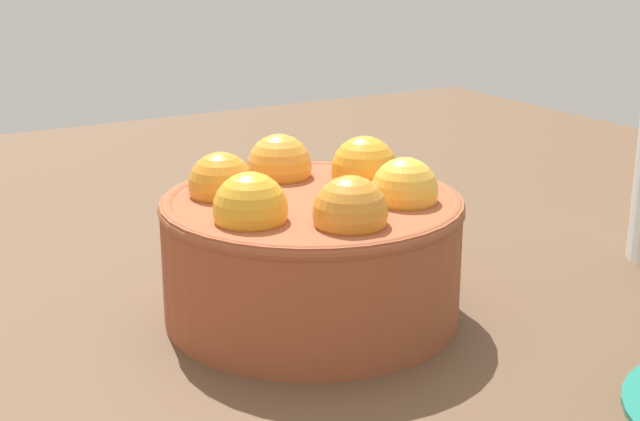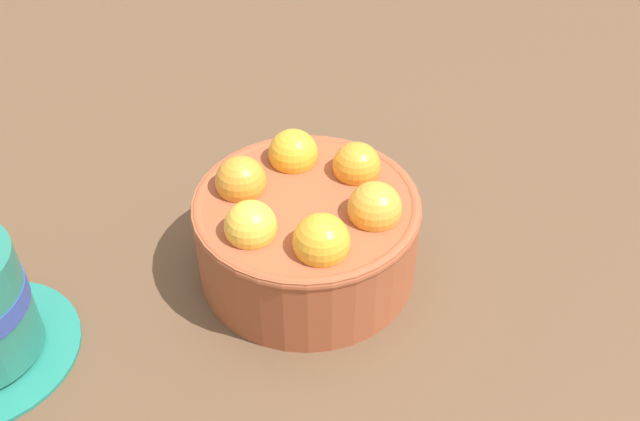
# 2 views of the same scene
# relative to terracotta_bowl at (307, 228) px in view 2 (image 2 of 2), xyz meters

# --- Properties ---
(ground_plane) EXTENTS (1.11, 1.15, 0.04)m
(ground_plane) POSITION_rel_terracotta_bowl_xyz_m (0.00, 0.00, -0.06)
(ground_plane) COLOR brown
(terracotta_bowl) EXTENTS (0.17, 0.17, 0.09)m
(terracotta_bowl) POSITION_rel_terracotta_bowl_xyz_m (0.00, 0.00, 0.00)
(terracotta_bowl) COLOR #9E4C2D
(terracotta_bowl) RESTS_ON ground_plane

